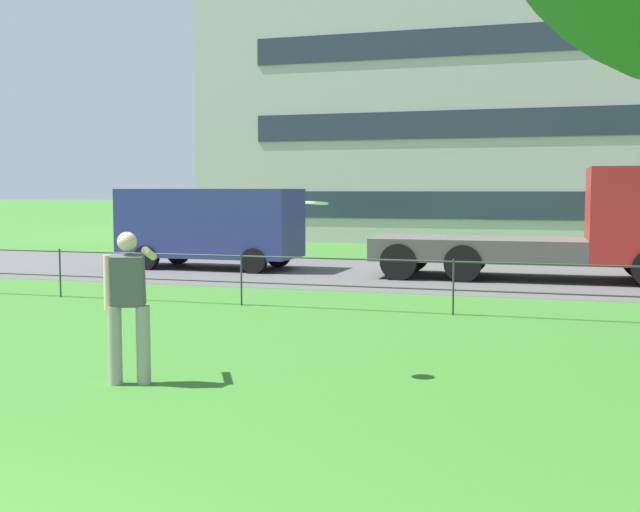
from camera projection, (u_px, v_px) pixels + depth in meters
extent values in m
cube|color=#565454|center=(408.00, 274.00, 20.71)|extent=(80.00, 7.93, 0.01)
cylinder|color=#333833|center=(60.00, 273.00, 16.18)|extent=(0.04, 0.04, 1.00)
cylinder|color=#333833|center=(241.00, 280.00, 15.00)|extent=(0.04, 0.04, 1.00)
cylinder|color=#333833|center=(453.00, 287.00, 13.83)|extent=(0.04, 0.04, 1.00)
cylinder|color=#333833|center=(343.00, 286.00, 14.42)|extent=(36.33, 0.03, 0.03)
cylinder|color=#333833|center=(343.00, 259.00, 14.38)|extent=(36.33, 0.03, 0.03)
cylinder|color=gray|center=(115.00, 345.00, 8.90)|extent=(0.16, 0.16, 0.90)
cylinder|color=gray|center=(143.00, 345.00, 8.92)|extent=(0.16, 0.16, 0.90)
cube|color=#4C4C51|center=(128.00, 280.00, 8.85)|extent=(0.44, 0.40, 0.61)
sphere|color=beige|center=(127.00, 242.00, 8.81)|extent=(0.22, 0.22, 0.22)
cylinder|color=beige|center=(149.00, 254.00, 9.14)|extent=(0.31, 0.62, 0.21)
cylinder|color=beige|center=(108.00, 282.00, 8.84)|extent=(0.09, 0.09, 0.62)
cylinder|color=white|center=(317.00, 203.00, 9.17)|extent=(0.35, 0.35, 0.05)
cube|color=navy|center=(210.00, 223.00, 22.05)|extent=(5.01, 1.99, 1.90)
cube|color=#283342|center=(277.00, 211.00, 21.43)|extent=(0.13, 1.67, 0.76)
cylinder|color=black|center=(279.00, 255.00, 22.51)|extent=(0.68, 0.24, 0.68)
cylinder|color=black|center=(254.00, 261.00, 20.74)|extent=(0.68, 0.24, 0.68)
cylinder|color=black|center=(178.00, 253.00, 23.46)|extent=(0.68, 0.24, 0.68)
cylinder|color=black|center=(147.00, 258.00, 21.69)|extent=(0.68, 0.24, 0.68)
cube|color=#B22323|center=(634.00, 216.00, 18.70)|extent=(2.15, 2.35, 2.30)
cube|color=#56514C|center=(478.00, 249.00, 19.75)|extent=(5.25, 2.41, 0.56)
cylinder|color=black|center=(471.00, 256.00, 20.86)|extent=(0.91, 0.32, 0.90)
cylinder|color=black|center=(463.00, 263.00, 18.83)|extent=(0.91, 0.32, 0.90)
cylinder|color=black|center=(412.00, 255.00, 21.28)|extent=(0.91, 0.32, 0.90)
cylinder|color=black|center=(399.00, 262.00, 19.25)|extent=(0.91, 0.32, 0.90)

